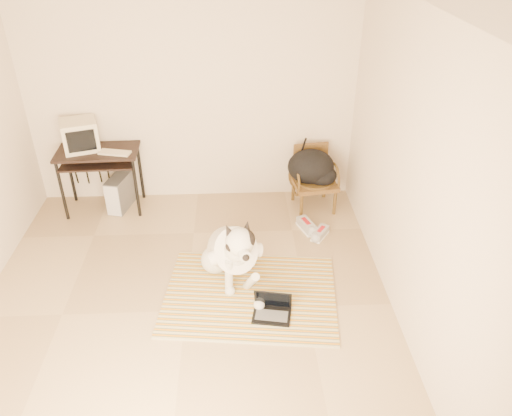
{
  "coord_description": "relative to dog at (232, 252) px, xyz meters",
  "views": [
    {
      "loc": [
        0.51,
        -3.59,
        3.35
      ],
      "look_at": [
        0.7,
        0.46,
        0.86
      ],
      "focal_mm": 35.0,
      "sensor_mm": 36.0,
      "label": 1
    }
  ],
  "objects": [
    {
      "name": "rattan_chair",
      "position": [
        1.03,
        1.44,
        0.05
      ],
      "size": [
        0.58,
        0.56,
        0.78
      ],
      "color": "brown",
      "rests_on": "floor"
    },
    {
      "name": "dog",
      "position": [
        0.0,
        0.0,
        0.0
      ],
      "size": [
        0.63,
        1.12,
        0.87
      ],
      "color": "beige",
      "rests_on": "rug"
    },
    {
      "name": "crt_monitor",
      "position": [
        -1.79,
        1.55,
        0.64
      ],
      "size": [
        0.5,
        0.49,
        0.36
      ],
      "color": "beige",
      "rests_on": "computer_desk"
    },
    {
      "name": "sneaker_right",
      "position": [
        1.02,
        0.72,
        -0.3
      ],
      "size": [
        0.25,
        0.3,
        0.1
      ],
      "color": "white",
      "rests_on": "floor"
    },
    {
      "name": "floor",
      "position": [
        -0.46,
        -0.46,
        -0.35
      ],
      "size": [
        4.5,
        4.5,
        0.0
      ],
      "primitive_type": "plane",
      "color": "tan",
      "rests_on": "ground"
    },
    {
      "name": "sneaker_left",
      "position": [
        0.88,
        0.87,
        -0.3
      ],
      "size": [
        0.23,
        0.35,
        0.11
      ],
      "color": "white",
      "rests_on": "floor"
    },
    {
      "name": "wall_back",
      "position": [
        -0.46,
        1.79,
        1.0
      ],
      "size": [
        4.5,
        0.0,
        4.5
      ],
      "primitive_type": "plane",
      "rotation": [
        1.57,
        0.0,
        0.0
      ],
      "color": "beige",
      "rests_on": "floor"
    },
    {
      "name": "computer_desk",
      "position": [
        -1.6,
        1.48,
        0.35
      ],
      "size": [
        0.99,
        0.57,
        0.81
      ],
      "color": "black",
      "rests_on": "floor"
    },
    {
      "name": "desk_keyboard",
      "position": [
        -1.37,
        1.4,
        0.47
      ],
      "size": [
        0.39,
        0.22,
        0.02
      ],
      "primitive_type": "cube",
      "rotation": [
        0.0,
        0.0,
        -0.23
      ],
      "color": "beige",
      "rests_on": "computer_desk"
    },
    {
      "name": "pc_tower",
      "position": [
        -1.41,
        1.5,
        -0.13
      ],
      "size": [
        0.3,
        0.49,
        0.43
      ],
      "color": "#515053",
      "rests_on": "floor"
    },
    {
      "name": "rug",
      "position": [
        0.17,
        -0.27,
        -0.34
      ],
      "size": [
        1.82,
        1.47,
        0.02
      ],
      "color": "orange",
      "rests_on": "floor"
    },
    {
      "name": "wall_right",
      "position": [
        1.54,
        -0.46,
        1.0
      ],
      "size": [
        0.0,
        4.5,
        4.5
      ],
      "primitive_type": "plane",
      "rotation": [
        1.57,
        0.0,
        -1.57
      ],
      "color": "beige",
      "rests_on": "floor"
    },
    {
      "name": "laptop",
      "position": [
        0.37,
        -0.56,
        -0.27
      ],
      "size": [
        0.4,
        0.32,
        0.25
      ],
      "color": "black",
      "rests_on": "rug"
    },
    {
      "name": "ceiling",
      "position": [
        -0.46,
        -0.46,
        2.35
      ],
      "size": [
        4.5,
        4.5,
        0.0
      ],
      "primitive_type": "plane",
      "rotation": [
        3.14,
        0.0,
        0.0
      ],
      "color": "silver",
      "rests_on": "wall_back"
    },
    {
      "name": "backpack",
      "position": [
        1.01,
        1.4,
        0.21
      ],
      "size": [
        0.6,
        0.48,
        0.43
      ],
      "color": "black",
      "rests_on": "rattan_chair"
    }
  ]
}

